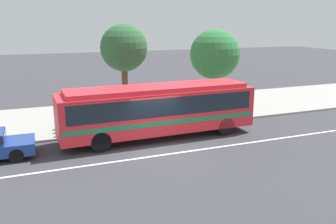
% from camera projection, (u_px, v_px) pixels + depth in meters
% --- Properties ---
extents(ground_plane, '(120.00, 120.00, 0.00)m').
position_uv_depth(ground_plane, '(159.00, 149.00, 17.67)').
color(ground_plane, '#3A393F').
extents(sidewalk_slab, '(60.00, 8.00, 0.12)m').
position_uv_depth(sidewalk_slab, '(123.00, 114.00, 24.13)').
color(sidewalk_slab, '#9D9A95').
rests_on(sidewalk_slab, ground_plane).
extents(lane_stripe_center, '(56.00, 0.16, 0.01)m').
position_uv_depth(lane_stripe_center, '(165.00, 155.00, 16.95)').
color(lane_stripe_center, silver).
rests_on(lane_stripe_center, ground_plane).
extents(transit_bus, '(10.56, 2.60, 2.83)m').
position_uv_depth(transit_bus, '(158.00, 108.00, 19.15)').
color(transit_bus, red).
rests_on(transit_bus, ground_plane).
extents(pedestrian_waiting_near_sign, '(0.48, 0.48, 1.72)m').
position_uv_depth(pedestrian_waiting_near_sign, '(68.00, 114.00, 20.02)').
color(pedestrian_waiting_near_sign, '#695F56').
rests_on(pedestrian_waiting_near_sign, sidewalk_slab).
extents(pedestrian_walking_along_curb, '(0.47, 0.47, 1.65)m').
position_uv_depth(pedestrian_walking_along_curb, '(67.00, 112.00, 20.60)').
color(pedestrian_walking_along_curb, navy).
rests_on(pedestrian_walking_along_curb, sidewalk_slab).
extents(pedestrian_standing_by_tree, '(0.44, 0.44, 1.65)m').
position_uv_depth(pedestrian_standing_by_tree, '(69.00, 118.00, 19.36)').
color(pedestrian_standing_by_tree, '#20344A').
rests_on(pedestrian_standing_by_tree, sidewalk_slab).
extents(bus_stop_sign, '(0.11, 0.44, 2.29)m').
position_uv_depth(bus_stop_sign, '(199.00, 97.00, 22.18)').
color(bus_stop_sign, gray).
rests_on(bus_stop_sign, sidewalk_slab).
extents(street_tree_near_stop, '(2.94, 2.94, 5.88)m').
position_uv_depth(street_tree_near_stop, '(124.00, 49.00, 22.32)').
color(street_tree_near_stop, brown).
rests_on(street_tree_near_stop, sidewalk_slab).
extents(street_tree_mid_block, '(3.45, 3.45, 5.53)m').
position_uv_depth(street_tree_mid_block, '(215.00, 55.00, 24.80)').
color(street_tree_mid_block, brown).
rests_on(street_tree_mid_block, sidewalk_slab).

